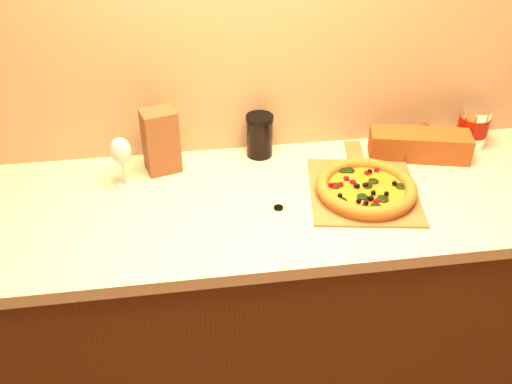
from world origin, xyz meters
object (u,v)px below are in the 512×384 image
at_px(pizza, 366,188).
at_px(dark_jar, 260,135).
at_px(rolling_pin, 418,135).
at_px(coffee_canister, 473,126).
at_px(wine_glass, 121,152).
at_px(pizza_peel, 363,188).

relative_size(pizza, dark_jar, 2.09).
relative_size(rolling_pin, coffee_canister, 2.08).
bearing_deg(rolling_pin, wine_glass, -172.50).
distance_m(pizza_peel, coffee_canister, 0.52).
bearing_deg(pizza_peel, wine_glass, 179.13).
xyz_separation_m(rolling_pin, wine_glass, (-1.05, -0.14, 0.10)).
xyz_separation_m(coffee_canister, wine_glass, (-1.22, -0.08, 0.04)).
bearing_deg(coffee_canister, wine_glass, -176.08).
distance_m(pizza, coffee_canister, 0.54).
distance_m(rolling_pin, dark_jar, 0.59).
distance_m(pizza, rolling_pin, 0.43).
relative_size(pizza_peel, rolling_pin, 1.74).
bearing_deg(dark_jar, rolling_pin, 1.35).
bearing_deg(coffee_canister, pizza_peel, -154.50).
height_order(pizza_peel, wine_glass, wine_glass).
height_order(rolling_pin, coffee_canister, coffee_canister).
height_order(pizza_peel, rolling_pin, rolling_pin).
xyz_separation_m(pizza_peel, dark_jar, (-0.30, 0.26, 0.07)).
xyz_separation_m(coffee_canister, dark_jar, (-0.76, 0.04, 0.00)).
height_order(coffee_canister, wine_glass, wine_glass).
bearing_deg(pizza_peel, coffee_canister, 35.01).
xyz_separation_m(pizza_peel, rolling_pin, (0.29, 0.28, 0.02)).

